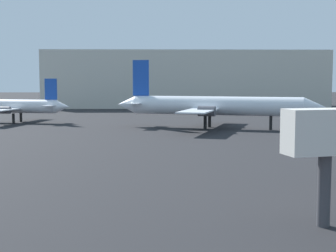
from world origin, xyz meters
TOP-DOWN VIEW (x-y plane):
  - airplane_distant at (13.50, 70.43)m, footprint 33.10×23.95m
  - airplane_far_left at (-21.80, 82.33)m, footprint 21.91×19.45m
  - terminal_building at (12.67, 135.29)m, footprint 78.68×22.58m

SIDE VIEW (x-z plane):
  - airplane_far_left at x=-21.80m, z-range -1.02..7.02m
  - airplane_distant at x=13.50m, z-range -1.88..9.21m
  - terminal_building at x=12.67m, z-range 0.00..15.87m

